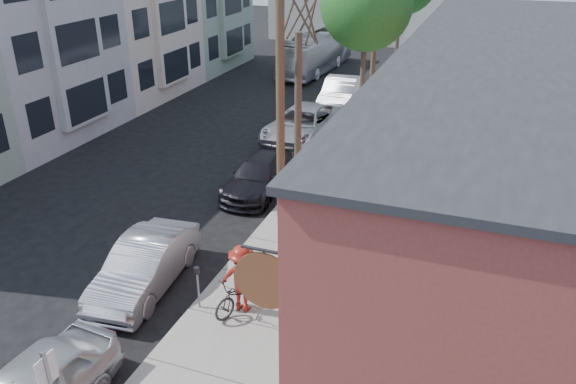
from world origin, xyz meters
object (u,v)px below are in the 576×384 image
(parking_meter_near, at_px, (198,281))
(parking_meter_far, at_px, (295,172))
(tree_leafy_mid, at_px, (367,5))
(car_1, at_px, (145,265))
(car_3, at_px, (303,124))
(car_4, at_px, (340,93))
(patron_green, at_px, (300,337))
(tree_bare, at_px, (298,127))
(patron_grey, at_px, (361,277))
(cyclist, at_px, (242,278))
(bus, at_px, (316,53))
(utility_pole_near, at_px, (278,65))
(car_2, at_px, (259,175))

(parking_meter_near, xyz_separation_m, parking_meter_far, (0.00, 7.62, 0.00))
(tree_leafy_mid, distance_m, car_1, 16.35)
(car_3, bearing_deg, car_4, 91.15)
(parking_meter_far, xyz_separation_m, patron_green, (3.25, -8.86, 0.06))
(tree_bare, relative_size, car_4, 1.23)
(patron_grey, bearing_deg, car_4, -152.95)
(parking_meter_near, xyz_separation_m, car_4, (-1.45, 19.37, -0.16))
(cyclist, xyz_separation_m, bus, (-6.53, 27.01, 0.20))
(tree_bare, bearing_deg, utility_pole_near, -119.68)
(parking_meter_near, height_order, car_2, parking_meter_near)
(tree_leafy_mid, distance_m, cyclist, 16.20)
(tree_leafy_mid, height_order, car_4, tree_leafy_mid)
(parking_meter_near, bearing_deg, cyclist, 16.91)
(utility_pole_near, relative_size, tree_bare, 1.62)
(parking_meter_near, relative_size, car_2, 0.28)
(patron_green, height_order, cyclist, cyclist)
(utility_pole_near, xyz_separation_m, patron_grey, (3.80, -3.97, -4.42))
(utility_pole_near, xyz_separation_m, bus, (-5.54, 21.78, -4.11))
(patron_grey, distance_m, bus, 27.39)
(tree_leafy_mid, xyz_separation_m, car_3, (-2.24, -2.26, -5.27))
(car_2, distance_m, bus, 20.23)
(cyclist, xyz_separation_m, car_2, (-2.57, 7.17, -0.45))
(parking_meter_near, distance_m, tree_bare, 6.71)
(car_4, bearing_deg, cyclist, -86.63)
(parking_meter_far, height_order, patron_green, patron_green)
(car_1, bearing_deg, car_3, 83.18)
(parking_meter_near, bearing_deg, car_1, 165.41)
(patron_green, distance_m, bus, 29.87)
(tree_bare, relative_size, car_1, 1.40)
(utility_pole_near, distance_m, car_1, 7.21)
(utility_pole_near, height_order, car_4, utility_pole_near)
(car_1, height_order, car_3, car_3)
(patron_grey, relative_size, patron_green, 0.95)
(tree_bare, height_order, patron_grey, tree_bare)
(tree_leafy_mid, bearing_deg, parking_meter_near, -92.00)
(tree_bare, height_order, car_4, tree_bare)
(tree_leafy_mid, relative_size, car_3, 1.40)
(tree_bare, distance_m, car_4, 13.45)
(patron_green, bearing_deg, patron_grey, 152.61)
(bus, bearing_deg, patron_green, -69.61)
(parking_meter_near, relative_size, car_4, 0.25)
(car_4, bearing_deg, patron_green, -81.49)
(parking_meter_far, distance_m, car_2, 1.49)
(tree_bare, bearing_deg, tree_leafy_mid, 90.00)
(tree_leafy_mid, relative_size, car_4, 1.60)
(parking_meter_near, relative_size, utility_pole_near, 0.12)
(utility_pole_near, distance_m, cyclist, 6.85)
(patron_green, xyz_separation_m, car_4, (-4.70, 20.61, -0.21))
(patron_green, xyz_separation_m, car_3, (-4.94, 14.73, -0.24))
(car_1, bearing_deg, parking_meter_far, 68.99)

